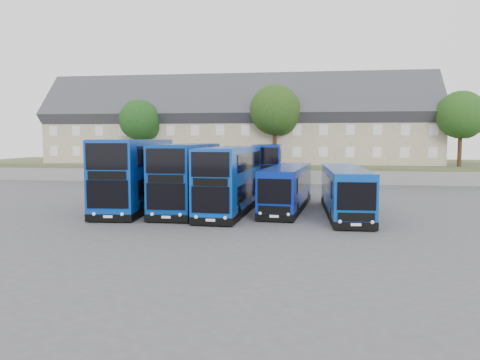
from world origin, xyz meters
The scene contains 14 objects.
ground centered at (0.00, 0.00, 0.00)m, with size 120.00×120.00×0.00m, color #47474C.
retaining_wall centered at (0.00, 24.00, 0.75)m, with size 70.00×0.40×1.50m, color slate.
earth_bank centered at (0.00, 34.00, 1.00)m, with size 80.00×20.00×2.00m, color #424B2A.
terrace_row centered at (-3.00, 30.00, 6.60)m, with size 48.00×10.40×11.20m.
dd_front_left centered at (-6.52, 3.75, 2.42)m, with size 3.82×12.54×4.91m.
dd_front_mid centered at (-2.67, 3.71, 2.26)m, with size 2.86×11.61×4.60m.
dd_front_right centered at (0.50, 2.83, 2.17)m, with size 3.06×11.20×4.41m.
dd_rear_left centered at (-4.89, 15.48, 2.03)m, with size 3.29×10.56×4.13m.
dd_rear_right centered at (1.91, 16.81, 2.17)m, with size 2.99×11.22×4.42m.
coach_east_a centered at (4.27, 4.65, 1.49)m, with size 3.43×11.33×3.05m.
coach_east_b centered at (8.12, 2.70, 1.52)m, with size 2.69×11.44×3.11m.
tree_west centered at (-13.85, 25.10, 7.05)m, with size 4.80×4.80×7.65m.
tree_mid centered at (2.15, 25.60, 8.07)m, with size 5.76×5.76×9.18m.
tree_east centered at (22.15, 25.10, 7.39)m, with size 5.12×5.12×8.16m.
Camera 1 is at (5.57, -28.38, 4.98)m, focal length 35.00 mm.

